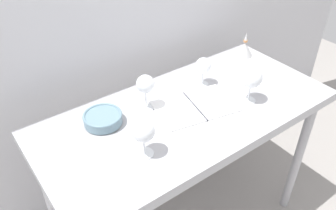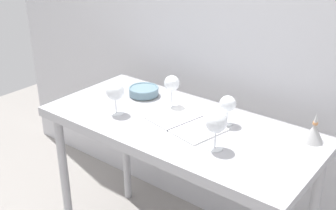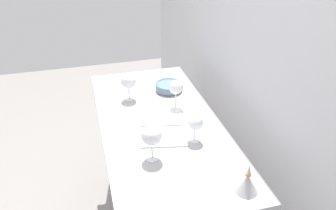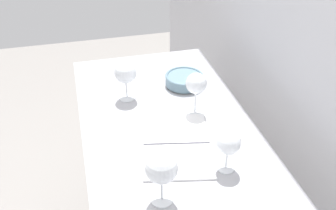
# 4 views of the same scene
# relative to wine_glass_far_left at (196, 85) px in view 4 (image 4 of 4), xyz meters

# --- Properties ---
(back_wall) EXTENTS (3.80, 0.04, 2.60)m
(back_wall) POSITION_rel_wine_glass_far_left_xyz_m (0.14, 0.37, 0.27)
(back_wall) COLOR silver
(back_wall) RESTS_ON ground_plane
(steel_counter) EXTENTS (1.40, 0.65, 0.90)m
(steel_counter) POSITION_rel_wine_glass_far_left_xyz_m (0.14, -0.13, -0.23)
(steel_counter) COLOR #ACACB1
(steel_counter) RESTS_ON ground_plane
(wine_glass_far_left) EXTENTS (0.08, 0.08, 0.17)m
(wine_glass_far_left) POSITION_rel_wine_glass_far_left_xyz_m (0.00, 0.00, 0.00)
(wine_glass_far_left) COLOR white
(wine_glass_far_left) RESTS_ON steel_counter
(wine_glass_near_left) EXTENTS (0.09, 0.09, 0.17)m
(wine_glass_near_left) POSITION_rel_wine_glass_far_left_xyz_m (-0.17, -0.25, -0.01)
(wine_glass_near_left) COLOR white
(wine_glass_near_left) RESTS_ON steel_counter
(wine_glass_near_right) EXTENTS (0.10, 0.10, 0.18)m
(wine_glass_near_right) POSITION_rel_wine_glass_far_left_xyz_m (0.42, -0.24, -0.00)
(wine_glass_near_right) COLOR white
(wine_glass_near_right) RESTS_ON steel_counter
(wine_glass_far_right) EXTENTS (0.08, 0.08, 0.15)m
(wine_glass_far_right) POSITION_rel_wine_glass_far_left_xyz_m (0.34, -0.00, -0.02)
(wine_glass_far_right) COLOR white
(wine_glass_far_right) RESTS_ON steel_counter
(open_notebook) EXTENTS (0.40, 0.31, 0.01)m
(open_notebook) POSITION_rel_wine_glass_far_left_xyz_m (0.19, -0.13, -0.12)
(open_notebook) COLOR white
(open_notebook) RESTS_ON steel_counter
(tasting_sheet_upper) EXTENTS (0.18, 0.22, 0.00)m
(tasting_sheet_upper) POSITION_rel_wine_glass_far_left_xyz_m (0.52, 0.03, -0.13)
(tasting_sheet_upper) COLOR white
(tasting_sheet_upper) RESTS_ON steel_counter
(tasting_bowl) EXTENTS (0.17, 0.17, 0.05)m
(tasting_bowl) POSITION_rel_wine_glass_far_left_xyz_m (-0.21, 0.02, -0.10)
(tasting_bowl) COLOR #DBCC66
(tasting_bowl) RESTS_ON steel_counter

